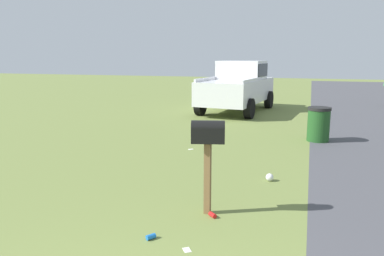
% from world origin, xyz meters
% --- Properties ---
extents(mailbox, '(0.31, 0.51, 1.38)m').
position_xyz_m(mailbox, '(3.71, 0.46, 1.10)').
color(mailbox, brown).
rests_on(mailbox, ground).
extents(pickup_truck, '(5.02, 2.67, 2.09)m').
position_xyz_m(pickup_truck, '(14.19, 2.00, 1.10)').
color(pickup_truck, silver).
rests_on(pickup_truck, ground).
extents(trash_bin, '(0.61, 0.61, 0.93)m').
position_xyz_m(trash_bin, '(9.20, -1.15, 0.47)').
color(trash_bin, '#1E4C1E').
rests_on(trash_bin, ground).
extents(litter_wrapper_far_scatter, '(0.14, 0.15, 0.01)m').
position_xyz_m(litter_wrapper_far_scatter, '(7.26, 1.86, 0.00)').
color(litter_wrapper_far_scatter, silver).
rests_on(litter_wrapper_far_scatter, ground).
extents(litter_bag_midfield_b, '(0.14, 0.14, 0.14)m').
position_xyz_m(litter_bag_midfield_b, '(5.44, -0.26, 0.07)').
color(litter_bag_midfield_b, silver).
rests_on(litter_bag_midfield_b, ground).
extents(litter_can_by_mailbox, '(0.14, 0.12, 0.07)m').
position_xyz_m(litter_can_by_mailbox, '(2.72, 0.92, 0.03)').
color(litter_can_by_mailbox, blue).
rests_on(litter_can_by_mailbox, ground).
extents(litter_wrapper_near_hydrant, '(0.15, 0.14, 0.01)m').
position_xyz_m(litter_wrapper_near_hydrant, '(2.60, 0.41, 0.00)').
color(litter_wrapper_near_hydrant, silver).
rests_on(litter_wrapper_near_hydrant, ground).
extents(litter_can_midfield_a, '(0.13, 0.13, 0.07)m').
position_xyz_m(litter_can_midfield_a, '(3.59, 0.35, 0.03)').
color(litter_can_midfield_a, red).
rests_on(litter_can_midfield_a, ground).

